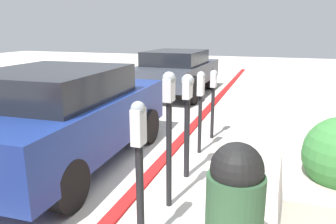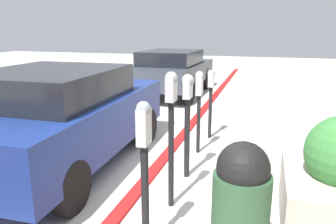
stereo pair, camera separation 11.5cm
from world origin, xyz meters
name	(u,v)px [view 2 (the right image)]	position (x,y,z in m)	size (l,w,h in m)	color
ground_plane	(160,171)	(0.00, 0.00, 0.00)	(40.00, 40.00, 0.00)	beige
curb_strip	(155,169)	(0.00, 0.08, 0.02)	(24.50, 0.16, 0.04)	red
parking_meter_nearest	(144,157)	(-1.65, -0.41, 0.91)	(0.15, 0.13, 1.40)	black
parking_meter_second	(171,117)	(-0.84, -0.41, 1.06)	(0.16, 0.14, 1.54)	black
parking_meter_middle	(188,108)	(-0.04, -0.40, 0.97)	(0.19, 0.17, 1.41)	black
parking_meter_fourth	(199,97)	(0.88, -0.37, 0.94)	(0.16, 0.13, 1.34)	black
parking_meter_farthest	(211,90)	(1.68, -0.42, 0.89)	(0.17, 0.14, 1.27)	black
parked_car_middle	(58,115)	(-0.14, 1.51, 0.75)	(3.87, 2.03, 1.43)	navy
parked_car_rear	(172,70)	(5.43, 1.40, 0.74)	(3.88, 1.85, 1.33)	#383D47
trash_bin	(241,209)	(-1.66, -1.24, 0.57)	(0.47, 0.47, 1.14)	#2D5133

